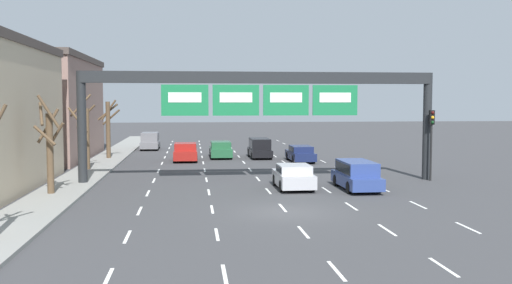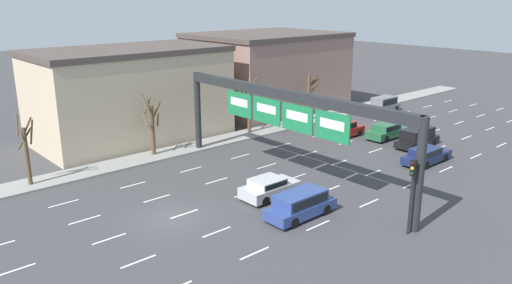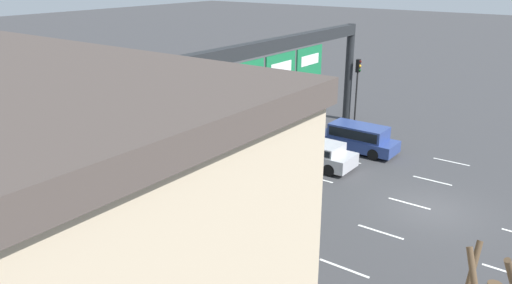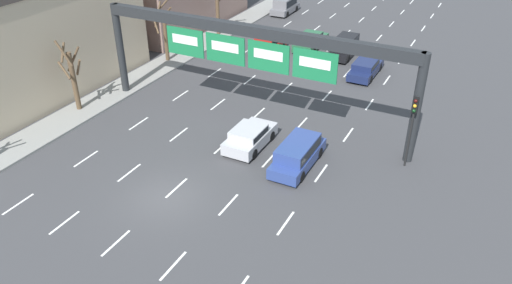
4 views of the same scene
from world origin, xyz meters
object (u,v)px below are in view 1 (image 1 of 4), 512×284
(car_red, at_px, (185,152))
(car_navy, at_px, (300,153))
(tree_bare_third, at_px, (49,145))
(car_silver, at_px, (293,176))
(tree_bare_closest, at_px, (108,126))
(suv_blue, at_px, (357,173))
(sign_gantry, at_px, (261,94))
(car_green, at_px, (221,149))
(suv_black, at_px, (260,147))
(tree_bare_second, at_px, (85,132))
(suv_grey, at_px, (150,140))
(traffic_light_near_gantry, at_px, (432,130))

(car_red, bearing_deg, car_navy, -7.78)
(tree_bare_third, bearing_deg, car_silver, 4.69)
(car_navy, relative_size, tree_bare_closest, 0.97)
(suv_blue, height_order, car_red, suv_blue)
(sign_gantry, xyz_separation_m, car_red, (-4.74, 12.77, -4.63))
(car_red, bearing_deg, tree_bare_third, -112.36)
(sign_gantry, distance_m, car_silver, 5.73)
(car_red, relative_size, car_green, 0.83)
(car_navy, height_order, tree_bare_closest, tree_bare_closest)
(car_silver, xyz_separation_m, car_navy, (3.18, 14.37, -0.03))
(car_silver, bearing_deg, car_green, 100.00)
(sign_gantry, bearing_deg, suv_black, 83.34)
(car_red, relative_size, tree_bare_second, 0.73)
(car_red, bearing_deg, car_silver, -68.13)
(car_navy, bearing_deg, suv_grey, 134.74)
(car_silver, height_order, tree_bare_third, tree_bare_third)
(suv_grey, relative_size, suv_black, 0.91)
(suv_blue, bearing_deg, car_navy, 91.26)
(sign_gantry, xyz_separation_m, car_silver, (1.55, -2.89, -4.69))
(suv_black, bearing_deg, tree_bare_third, -125.13)
(suv_black, bearing_deg, sign_gantry, -96.66)
(car_navy, height_order, tree_bare_third, tree_bare_third)
(car_red, height_order, traffic_light_near_gantry, traffic_light_near_gantry)
(suv_grey, distance_m, traffic_light_near_gantry, 31.96)
(car_silver, xyz_separation_m, car_green, (-3.23, 18.33, 0.03))
(car_navy, bearing_deg, tree_bare_third, -136.63)
(sign_gantry, distance_m, tree_bare_third, 12.59)
(car_green, xyz_separation_m, suv_black, (3.44, -0.39, 0.18))
(tree_bare_third, bearing_deg, tree_bare_second, 90.47)
(car_red, distance_m, car_green, 4.05)
(car_green, distance_m, suv_black, 3.46)
(car_green, relative_size, car_navy, 0.98)
(sign_gantry, distance_m, tree_bare_second, 13.76)
(sign_gantry, bearing_deg, tree_bare_closest, 126.92)
(suv_grey, relative_size, suv_blue, 0.91)
(tree_bare_third, bearing_deg, tree_bare_closest, 88.98)
(car_red, height_order, car_navy, car_red)
(suv_black, xyz_separation_m, tree_bare_third, (-13.38, -19.02, 1.74))
(car_red, relative_size, traffic_light_near_gantry, 0.89)
(suv_blue, xyz_separation_m, tree_bare_third, (-16.68, -0.43, 1.79))
(suv_blue, bearing_deg, car_silver, 169.45)
(suv_blue, height_order, tree_bare_closest, tree_bare_closest)
(tree_bare_closest, bearing_deg, car_red, -18.96)
(suv_grey, height_order, tree_bare_second, tree_bare_second)
(car_navy, distance_m, tree_bare_closest, 16.54)
(tree_bare_closest, bearing_deg, suv_black, 0.12)
(tree_bare_third, bearing_deg, car_green, 62.87)
(car_green, relative_size, traffic_light_near_gantry, 1.07)
(car_silver, bearing_deg, suv_grey, 109.91)
(car_navy, bearing_deg, traffic_light_near_gantry, -63.80)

